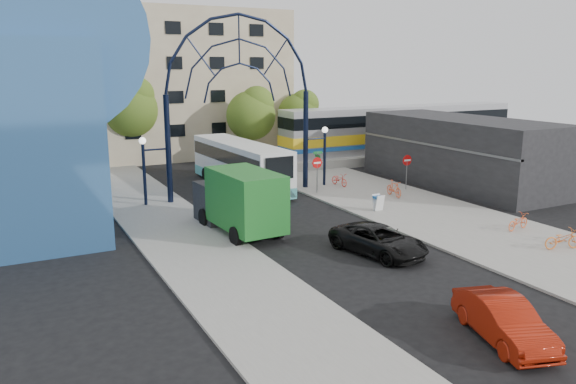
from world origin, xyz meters
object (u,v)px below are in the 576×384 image
green_truck (238,201)px  bike_near_a (339,179)px  sandwich_board (378,201)px  tree_north_b (130,106)px  do_not_enter_sign (407,164)px  gateway_arch (240,69)px  bike_far_c (563,239)px  bike_far_a (518,222)px  red_sedan (503,320)px  tree_north_a (252,113)px  city_bus (240,164)px  black_suv (379,240)px  street_name_sign (318,162)px  tree_north_c (300,112)px  bike_near_b (394,188)px  train_car (401,128)px  stop_sign (317,166)px

green_truck → bike_near_a: 13.18m
sandwich_board → tree_north_b: 26.15m
tree_north_b → sandwich_board: bearing=-68.4°
do_not_enter_sign → sandwich_board: do_not_enter_sign is taller
gateway_arch → green_truck: gateway_arch is taller
gateway_arch → bike_far_c: (9.09, -18.09, -7.94)m
gateway_arch → bike_far_a: 19.49m
red_sedan → bike_far_c: 10.94m
sandwich_board → bike_far_a: (4.24, -6.78, -0.18)m
tree_north_a → city_bus: size_ratio=0.58×
black_suv → do_not_enter_sign: bearing=33.8°
street_name_sign → tree_north_b: (-9.08, 17.33, 3.14)m
street_name_sign → bike_far_a: bearing=-70.9°
black_suv → red_sedan: size_ratio=1.15×
tree_north_c → black_suv: 30.61m
tree_north_c → bike_far_a: (-2.28, -28.73, -3.71)m
do_not_enter_sign → tree_north_b: tree_north_b is taller
gateway_arch → bike_near_a: (7.48, -0.71, -7.97)m
gateway_arch → sandwich_board: gateway_arch is taller
city_bus → bike_far_c: size_ratio=6.41×
do_not_enter_sign → bike_near_a: size_ratio=1.41×
gateway_arch → bike_near_b: size_ratio=7.69×
street_name_sign → bike_near_b: bearing=-47.2°
street_name_sign → train_car: (14.80, 9.40, 0.77)m
stop_sign → city_bus: (-3.81, 4.59, -0.26)m
stop_sign → tree_north_c: 17.68m
stop_sign → bike_far_c: stop_sign is taller
do_not_enter_sign → green_truck: bearing=-164.9°
gateway_arch → green_truck: (-3.51, -7.90, -6.83)m
tree_north_a → gateway_arch: bearing=-117.2°
bike_far_a → sandwich_board: bearing=23.1°
sandwich_board → red_sedan: bearing=-112.2°
tree_north_b → bike_near_b: tree_north_b is taller
do_not_enter_sign → sandwich_board: bearing=-143.3°
city_bus → bike_far_a: size_ratio=7.14×
gateway_arch → tree_north_a: 13.98m
gateway_arch → red_sedan: (-0.58, -23.20, -7.85)m
bike_far_c → green_truck: bearing=67.6°
train_car → green_truck: train_car is taller
sandwich_board → bike_near_b: bike_near_b is taller
bike_near_a → sandwich_board: bearing=-108.8°
stop_sign → black_suv: size_ratio=0.50×
train_car → tree_north_b: size_ratio=3.14×
stop_sign → red_sedan: stop_sign is taller
street_name_sign → train_car: train_car is taller
train_car → city_bus: (-19.01, -5.41, -1.17)m
sandwich_board → tree_north_c: 23.17m
bike_near_a → bike_far_a: (2.37, -14.09, -0.02)m
sandwich_board → bike_near_a: (1.88, 7.31, -0.16)m
train_car → tree_north_c: tree_north_c is taller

